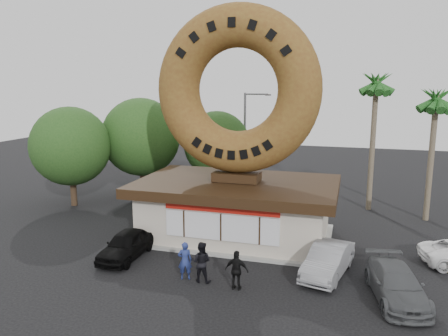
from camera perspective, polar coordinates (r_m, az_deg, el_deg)
ground at (r=20.32m, az=-2.87°, el=-14.43°), size 90.00×90.00×0.00m
donut_shop at (r=25.06m, az=1.64°, el=-5.11°), size 11.20×7.20×3.80m
giant_donut at (r=24.09m, az=1.74°, el=10.13°), size 9.12×2.32×9.12m
tree_west at (r=34.34m, az=-10.78°, el=3.99°), size 6.00×6.00×7.65m
tree_mid at (r=34.18m, az=-0.95°, el=3.10°), size 5.20×5.20×6.63m
tree_far at (r=32.82m, az=-19.41°, el=2.69°), size 5.60×5.60×7.14m
palm_near at (r=31.32m, az=19.26°, el=9.84°), size 2.60×2.60×9.75m
palm_far at (r=30.21m, az=25.96°, el=7.56°), size 2.60×2.60×8.75m
street_lamp at (r=34.50m, az=2.96°, el=3.94°), size 2.11×0.20×8.00m
person_left at (r=20.16m, az=-5.12°, el=-11.95°), size 0.74×0.60×1.76m
person_center at (r=19.85m, az=-2.99°, el=-12.15°), size 0.91×0.71×1.85m
person_right at (r=19.14m, az=1.68°, el=-13.21°), size 1.04×0.46×1.75m
car_black at (r=22.99m, az=-12.64°, el=-9.73°), size 1.66×4.06×1.38m
car_silver at (r=21.12m, az=13.42°, el=-11.62°), size 2.39×4.52×1.42m
car_grey at (r=19.74m, az=21.60°, el=-13.92°), size 2.70×4.85×1.33m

